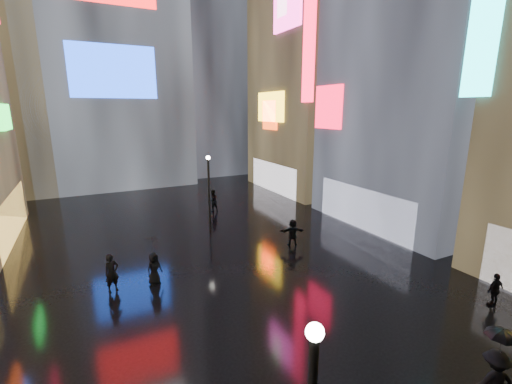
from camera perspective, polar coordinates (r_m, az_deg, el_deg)
ground at (r=23.13m, az=-9.03°, el=-7.91°), size 140.00×140.00×0.00m
building_right_mid at (r=29.17m, az=27.11°, el=25.26°), size 10.28×13.70×30.00m
building_right_far at (r=38.27m, az=10.03°, el=21.76°), size 10.28×12.00×28.00m
tower_flank_right at (r=49.80m, az=-9.10°, el=23.36°), size 12.00×12.00×34.00m
lamp_far at (r=25.18m, az=-7.84°, el=0.93°), size 0.30×0.30×5.20m
pedestrian_2 at (r=12.87m, az=34.82°, el=-24.48°), size 1.42×1.14×1.93m
pedestrian_3 at (r=18.66m, az=35.02°, el=-13.21°), size 0.93×0.46×1.54m
pedestrian_4 at (r=17.92m, az=-16.61°, el=-12.13°), size 0.93×0.79×1.61m
pedestrian_5 at (r=21.81m, az=6.12°, el=-6.74°), size 1.67×1.02×1.72m
pedestrian_6 at (r=17.86m, az=-22.89°, el=-12.33°), size 0.79×0.66×1.85m
pedestrian_7 at (r=29.04m, az=-7.22°, el=-1.46°), size 1.01×0.85×1.85m
umbrella_1 at (r=12.15m, az=35.71°, el=-19.43°), size 1.12×1.12×0.73m
umbrella_2 at (r=17.43m, az=-16.88°, el=-8.46°), size 1.35×1.35×0.87m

